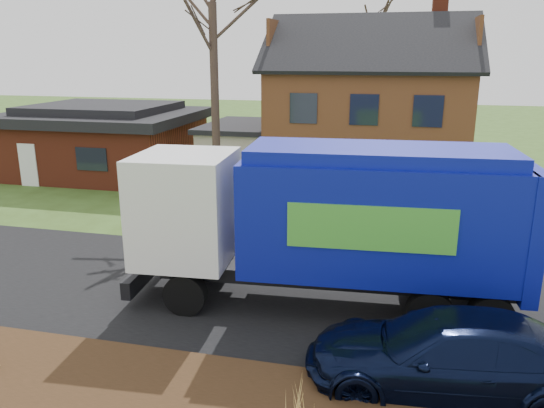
# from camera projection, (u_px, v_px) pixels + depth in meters

# --- Properties ---
(ground) EXTENTS (120.00, 120.00, 0.00)m
(ground) POSITION_uv_depth(u_px,v_px,m) (256.00, 295.00, 14.33)
(ground) COLOR #36501A
(ground) RESTS_ON ground
(road) EXTENTS (80.00, 7.00, 0.02)m
(road) POSITION_uv_depth(u_px,v_px,m) (256.00, 294.00, 14.32)
(road) COLOR black
(road) RESTS_ON ground
(main_house) EXTENTS (12.95, 8.95, 9.26)m
(main_house) POSITION_uv_depth(u_px,v_px,m) (359.00, 101.00, 25.90)
(main_house) COLOR beige
(main_house) RESTS_ON ground
(ranch_house) EXTENTS (9.80, 8.20, 3.70)m
(ranch_house) POSITION_uv_depth(u_px,v_px,m) (105.00, 139.00, 28.68)
(ranch_house) COLOR maroon
(ranch_house) RESTS_ON ground
(garbage_truck) EXTENTS (9.88, 3.26, 4.17)m
(garbage_truck) POSITION_uv_depth(u_px,v_px,m) (334.00, 217.00, 13.08)
(garbage_truck) COLOR black
(garbage_truck) RESTS_ON ground
(silver_sedan) EXTENTS (4.82, 2.58, 1.51)m
(silver_sedan) POSITION_uv_depth(u_px,v_px,m) (266.00, 226.00, 17.65)
(silver_sedan) COLOR #A6A7AD
(silver_sedan) RESTS_ON ground
(navy_wagon) EXTENTS (5.59, 2.63, 1.58)m
(navy_wagon) POSITION_uv_depth(u_px,v_px,m) (448.00, 354.00, 10.03)
(navy_wagon) COLOR black
(navy_wagon) RESTS_ON ground
(tree_back) EXTENTS (3.39, 3.39, 10.74)m
(tree_back) POSITION_uv_depth(u_px,v_px,m) (378.00, 9.00, 32.92)
(tree_back) COLOR #3C2D24
(tree_back) RESTS_ON ground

